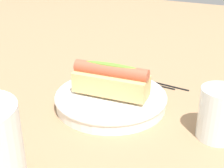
{
  "coord_description": "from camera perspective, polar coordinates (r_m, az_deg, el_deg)",
  "views": [
    {
      "loc": [
        -0.27,
        0.48,
        0.31
      ],
      "look_at": [
        -0.0,
        -0.01,
        0.05
      ],
      "focal_mm": 50.55,
      "sensor_mm": 36.0,
      "label": 1
    }
  ],
  "objects": [
    {
      "name": "ground_plane",
      "position": [
        0.63,
        -0.72,
        -4.36
      ],
      "size": [
        2.4,
        2.4,
        0.0
      ],
      "primitive_type": "plane",
      "color": "#9E7A56"
    },
    {
      "name": "serving_bowl",
      "position": [
        0.64,
        -0.0,
        -2.73
      ],
      "size": [
        0.23,
        0.23,
        0.03
      ],
      "color": "white",
      "rests_on": "ground_plane"
    },
    {
      "name": "chopstick_near",
      "position": [
        0.76,
        3.52,
        0.95
      ],
      "size": [
        0.22,
        0.01,
        0.01
      ],
      "primitive_type": "cylinder",
      "rotation": [
        0.0,
        1.57,
        -0.04
      ],
      "color": "black",
      "rests_on": "ground_plane"
    },
    {
      "name": "chopstick_far",
      "position": [
        0.76,
        5.96,
        0.84
      ],
      "size": [
        0.22,
        0.02,
        0.01
      ],
      "primitive_type": "cylinder",
      "rotation": [
        0.0,
        1.57,
        -0.07
      ],
      "color": "black",
      "rests_on": "ground_plane"
    },
    {
      "name": "hotdog_front",
      "position": [
        0.62,
        -0.0,
        0.66
      ],
      "size": [
        0.15,
        0.07,
        0.06
      ],
      "color": "#DBB270",
      "rests_on": "serving_bowl"
    },
    {
      "name": "water_glass",
      "position": [
        0.56,
        18.72,
        -5.49
      ],
      "size": [
        0.07,
        0.07,
        0.09
      ],
      "color": "white",
      "rests_on": "ground_plane"
    }
  ]
}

